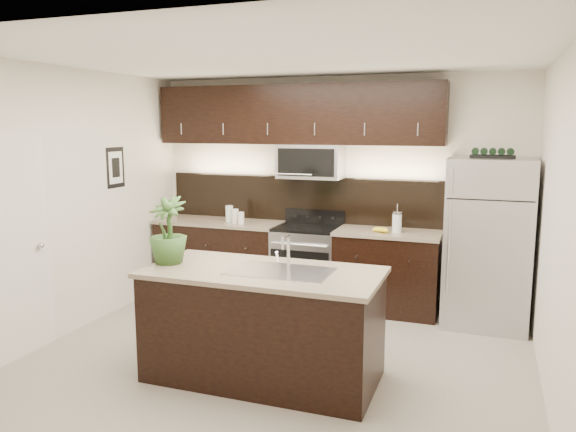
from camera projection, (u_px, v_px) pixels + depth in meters
The scene contains 12 objects.
ground at pixel (277, 358), 5.16m from camera, with size 4.50×4.50×0.00m, color gray.
room_walls at pixel (263, 175), 4.90m from camera, with size 4.52×4.02×2.71m.
counter_run at pixel (291, 263), 6.81m from camera, with size 3.51×0.65×0.94m.
upper_fixtures at pixel (298, 124), 6.67m from camera, with size 3.49×0.40×1.66m.
island at pixel (263, 324), 4.71m from camera, with size 1.96×0.96×0.94m.
sink_faucet at pixel (280, 269), 4.59m from camera, with size 0.84×0.50×0.28m.
refrigerator at pixel (487, 243), 5.94m from camera, with size 0.86×0.78×1.79m, color #B2B2B7.
wine_rack at pixel (493, 153), 5.79m from camera, with size 0.44×0.27×0.10m.
plant at pixel (168, 230), 4.83m from camera, with size 0.32×0.32×0.58m, color #325823.
canisters at pixel (234, 215), 6.88m from camera, with size 0.29×0.18×0.20m.
french_press at pixel (397, 222), 6.25m from camera, with size 0.11×0.11×0.31m.
bananas at pixel (377, 229), 6.30m from camera, with size 0.19×0.15×0.06m, color yellow.
Camera 1 is at (1.76, -4.56, 2.12)m, focal length 35.00 mm.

